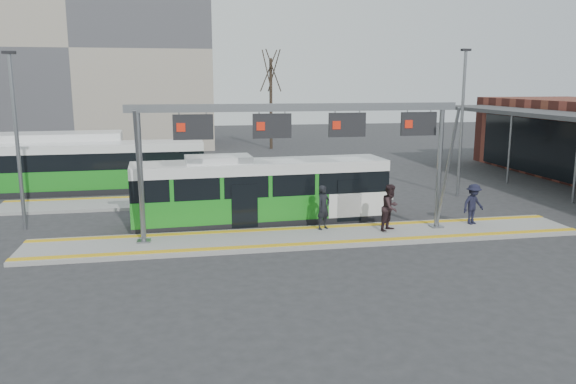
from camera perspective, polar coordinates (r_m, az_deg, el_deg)
name	(u,v)px	position (r m, az deg, el deg)	size (l,w,h in m)	color
ground	(311,239)	(22.50, 2.35, -4.78)	(120.00, 120.00, 0.00)	#2D2D30
platform_main	(311,237)	(22.48, 2.35, -4.60)	(22.00, 3.00, 0.15)	gray
platform_second	(202,200)	(29.72, -8.72, -0.82)	(20.00, 3.00, 0.15)	gray
tactile_main	(311,235)	(22.46, 2.35, -4.39)	(22.00, 2.65, 0.02)	gold
tactile_second	(201,194)	(30.83, -8.81, -0.23)	(20.00, 0.35, 0.02)	gold
gantry	(302,131)	(21.89, 1.39, 6.24)	(13.00, 1.68, 5.20)	slate
apartment_block	(80,49)	(57.87, -20.33, 13.48)	(24.50, 12.50, 18.40)	#A39988
hero_bus	(260,192)	(24.73, -2.83, 0.00)	(11.21, 2.89, 3.05)	black
bg_bus_green	(104,168)	(33.54, -18.21, 2.37)	(11.22, 2.56, 2.80)	black
bg_bus_blue	(13,162)	(36.51, -26.15, 2.79)	(12.46, 3.37, 3.22)	black
passenger_a	(323,207)	(23.23, 3.63, -1.57)	(0.67, 0.44, 1.83)	black
passenger_b	(391,207)	(23.35, 10.37, -1.55)	(0.94, 0.73, 1.93)	#2C1D21
passenger_c	(473,204)	(25.28, 18.30, -1.17)	(1.13, 0.65, 1.75)	black
tree_left	(147,87)	(52.53, -14.16, 10.26)	(1.40, 1.40, 7.47)	#382B21
tree_mid	(271,71)	(52.41, -1.76, 12.16)	(1.40, 1.40, 9.37)	#382B21
lamp_west	(17,137)	(25.80, -25.85, 5.06)	(0.50, 0.25, 7.38)	slate
lamp_east	(462,120)	(31.73, 17.25, 7.05)	(0.50, 0.25, 7.87)	slate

